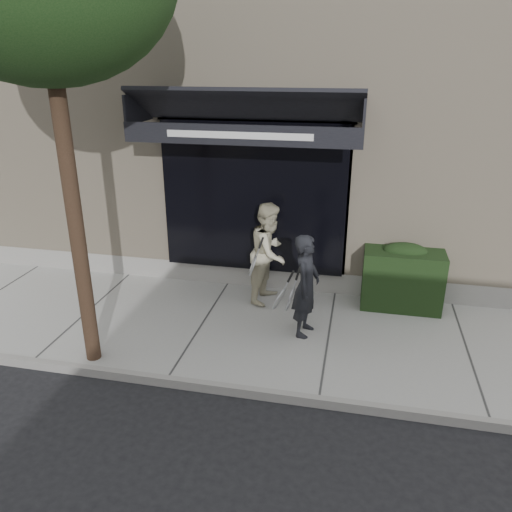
# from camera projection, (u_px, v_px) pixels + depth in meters

# --- Properties ---
(ground) EXTENTS (80.00, 80.00, 0.00)m
(ground) POSITION_uv_depth(u_px,v_px,m) (328.00, 342.00, 7.65)
(ground) COLOR black
(ground) RESTS_ON ground
(sidewalk) EXTENTS (20.00, 3.00, 0.12)m
(sidewalk) POSITION_uv_depth(u_px,v_px,m) (328.00, 339.00, 7.63)
(sidewalk) COLOR #9E9E99
(sidewalk) RESTS_ON ground
(curb) EXTENTS (20.00, 0.10, 0.14)m
(curb) POSITION_uv_depth(u_px,v_px,m) (319.00, 401.00, 6.22)
(curb) COLOR gray
(curb) RESTS_ON ground
(building_facade) EXTENTS (14.30, 8.04, 5.64)m
(building_facade) POSITION_uv_depth(u_px,v_px,m) (351.00, 122.00, 11.15)
(building_facade) COLOR beige
(building_facade) RESTS_ON ground
(hedge) EXTENTS (1.30, 0.70, 1.14)m
(hedge) POSITION_uv_depth(u_px,v_px,m) (402.00, 277.00, 8.33)
(hedge) COLOR black
(hedge) RESTS_ON sidewalk
(pedestrian_front) EXTENTS (0.68, 0.84, 1.59)m
(pedestrian_front) POSITION_uv_depth(u_px,v_px,m) (306.00, 286.00, 7.39)
(pedestrian_front) COLOR black
(pedestrian_front) RESTS_ON sidewalk
(pedestrian_back) EXTENTS (0.83, 1.01, 1.74)m
(pedestrian_back) POSITION_uv_depth(u_px,v_px,m) (270.00, 253.00, 8.45)
(pedestrian_back) COLOR beige
(pedestrian_back) RESTS_ON sidewalk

